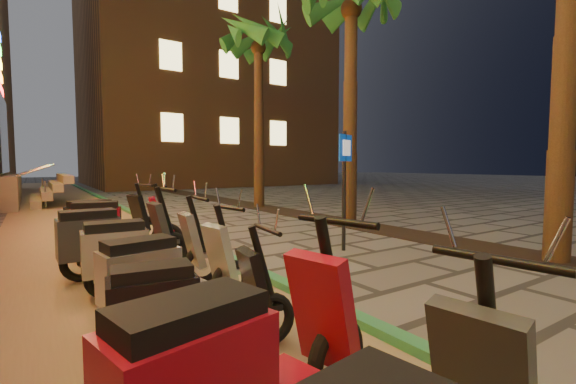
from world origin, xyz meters
TOP-DOWN VIEW (x-y plane):
  - parking_strip at (-2.60, 10.00)m, footprint 3.40×60.00m
  - green_curb at (-0.90, 10.00)m, footprint 0.18×60.00m
  - planting_strip at (3.60, 5.00)m, footprint 1.20×40.00m
  - apartment_block at (9.00, 32.00)m, footprint 18.00×16.06m
  - palm_c at (3.60, 7.00)m, footprint 2.97×3.02m
  - palm_d at (3.60, 12.00)m, footprint 2.97×3.02m
  - pedestrian_sign at (1.24, 4.58)m, footprint 0.46×0.21m
  - scooter_5 at (-2.73, 0.98)m, footprint 1.82×0.84m
  - scooter_6 at (-2.60, 2.17)m, footprint 1.55×0.62m
  - scooter_7 at (-2.50, 3.06)m, footprint 1.66×0.69m
  - scooter_8 at (-2.52, 4.14)m, footprint 1.71×0.60m
  - scooter_9 at (-2.68, 5.11)m, footprint 1.81×0.63m
  - scooter_10 at (-2.44, 6.28)m, footprint 1.81×0.87m
  - scooter_11 at (-2.47, 7.10)m, footprint 1.75×0.93m

SIDE VIEW (x-z plane):
  - parking_strip at x=-2.60m, z-range 0.00..0.01m
  - planting_strip at x=3.60m, z-range 0.00..0.02m
  - green_curb at x=-0.90m, z-range 0.00..0.10m
  - scooter_6 at x=-2.60m, z-range -0.07..1.02m
  - scooter_7 at x=-2.50m, z-range -0.08..1.09m
  - scooter_8 at x=-2.52m, z-range -0.08..1.13m
  - scooter_11 at x=-2.47m, z-range -0.08..1.16m
  - scooter_9 at x=-2.68m, z-range -0.08..1.19m
  - scooter_10 at x=-2.44m, z-range -0.08..1.20m
  - scooter_5 at x=-2.73m, z-range -0.08..1.20m
  - pedestrian_sign at x=1.24m, z-range 0.33..2.55m
  - palm_c at x=3.60m, z-range 2.27..9.18m
  - palm_d at x=3.60m, z-range 2.36..9.53m
  - apartment_block at x=9.00m, z-range 0.00..25.00m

